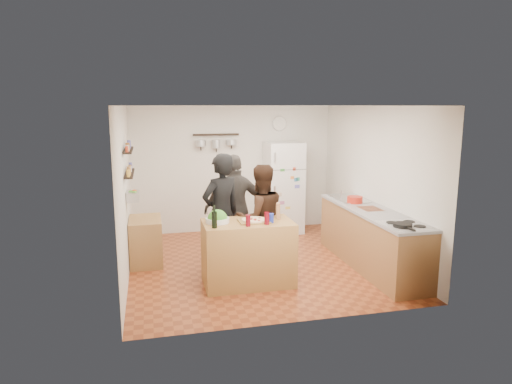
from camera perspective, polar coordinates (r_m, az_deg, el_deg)
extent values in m
plane|color=brown|center=(7.46, 0.18, -8.86)|extent=(4.20, 4.20, 0.00)
plane|color=white|center=(7.03, 0.19, 10.73)|extent=(4.20, 4.20, 0.00)
plane|color=silver|center=(9.17, -2.87, 2.87)|extent=(4.00, 0.00, 4.00)
plane|color=silver|center=(6.96, -16.06, -0.04)|extent=(0.00, 4.20, 4.20)
plane|color=silver|center=(7.84, 14.56, 1.21)|extent=(0.00, 4.20, 4.20)
cube|color=#A0733A|center=(6.49, -1.00, -7.62)|extent=(1.25, 0.72, 0.91)
cube|color=brown|center=(6.36, -0.27, -3.64)|extent=(0.42, 0.34, 0.02)
cylinder|color=beige|center=(6.36, -0.27, -3.48)|extent=(0.34, 0.34, 0.02)
cylinder|color=silver|center=(6.33, -4.84, -3.53)|extent=(0.33, 0.33, 0.07)
cylinder|color=black|center=(6.04, -5.22, -3.49)|extent=(0.07, 0.07, 0.22)
cylinder|color=#5D0813|center=(6.11, -1.00, -3.59)|extent=(0.06, 0.06, 0.16)
cylinder|color=#5A0712|center=(6.21, 1.36, -3.30)|extent=(0.07, 0.07, 0.17)
cylinder|color=#9A6740|center=(6.50, 2.77, -2.55)|extent=(0.06, 0.06, 0.20)
cylinder|color=navy|center=(6.31, 1.88, -3.28)|extent=(0.08, 0.08, 0.13)
imported|color=black|center=(6.89, -4.35, -2.66)|extent=(0.79, 0.69, 1.81)
imported|color=black|center=(6.85, 0.55, -3.40)|extent=(0.89, 0.74, 1.65)
imported|color=#302D2B|center=(7.39, -2.59, -2.01)|extent=(1.05, 0.50, 1.74)
cube|color=#9E7042|center=(7.40, 14.18, -5.68)|extent=(0.63, 2.63, 0.90)
cube|color=white|center=(6.49, 18.21, -4.00)|extent=(0.60, 0.62, 0.02)
cylinder|color=black|center=(6.36, 17.84, -3.95)|extent=(0.25, 0.25, 0.05)
cube|color=silver|center=(8.03, 11.56, -0.87)|extent=(0.50, 0.80, 0.03)
cube|color=brown|center=(7.35, 14.10, -2.10)|extent=(0.30, 0.40, 0.02)
cylinder|color=red|center=(7.71, 12.25, -0.94)|extent=(0.26, 0.26, 0.11)
cube|color=white|center=(9.10, 3.44, 0.58)|extent=(0.70, 0.68, 1.80)
cylinder|color=silver|center=(9.29, 2.94, 8.55)|extent=(0.30, 0.03, 0.30)
cube|color=black|center=(7.11, -15.52, 2.26)|extent=(0.12, 1.00, 0.02)
cube|color=black|center=(7.07, -15.67, 5.06)|extent=(0.12, 1.00, 0.02)
cube|color=silver|center=(7.17, -15.15, -0.50)|extent=(0.18, 0.35, 0.14)
cube|color=#AC7B48|center=(7.57, -13.59, -5.96)|extent=(0.50, 0.80, 0.73)
cube|color=black|center=(8.94, -5.02, 7.16)|extent=(0.90, 0.04, 0.04)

